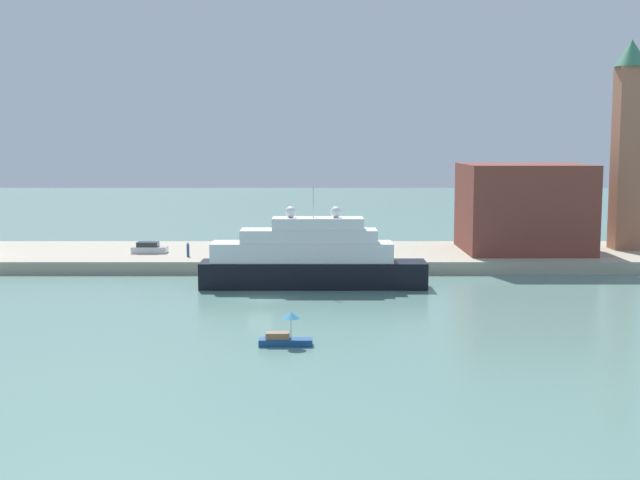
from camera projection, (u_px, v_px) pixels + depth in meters
name	position (u px, v px, depth m)	size (l,w,h in m)	color
ground	(259.00, 300.00, 85.12)	(400.00, 400.00, 0.00)	slate
quay_dock	(274.00, 256.00, 111.36)	(110.00, 21.05, 1.53)	#ADA38E
large_yacht	(310.00, 259.00, 92.16)	(24.76, 4.55, 11.69)	black
small_motorboat	(285.00, 335.00, 66.15)	(4.22, 1.45, 2.70)	navy
harbor_building	(523.00, 208.00, 110.68)	(15.84, 14.57, 11.45)	brown
bell_tower	(628.00, 138.00, 111.34)	(4.44, 4.44, 27.68)	#9E664C
parked_car	(149.00, 248.00, 108.99)	(4.53, 1.87, 1.44)	silver
person_figure	(188.00, 250.00, 105.68)	(0.36, 0.36, 1.80)	#334C8C
mooring_bollard	(277.00, 257.00, 102.47)	(0.45, 0.45, 0.81)	black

